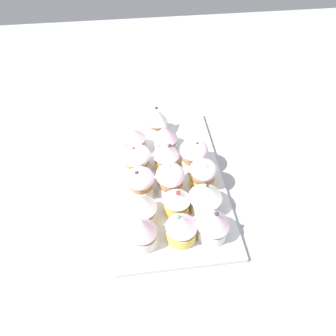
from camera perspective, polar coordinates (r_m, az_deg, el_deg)
ground_plane at (r=74.04cm, az=0.00°, el=-2.96°), size 180.00×180.00×3.00cm
baking_tray at (r=72.42cm, az=0.00°, el=-1.91°), size 43.81×24.58×1.20cm
cupcake_0 at (r=60.73cm, az=8.19°, el=-9.95°), size 6.35×6.35×7.56cm
cupcake_1 at (r=64.28cm, az=6.78°, el=-5.25°), size 6.82×6.82×7.07cm
cupcake_2 at (r=68.20cm, az=6.33°, el=-1.13°), size 5.89×5.89×6.99cm
cupcake_3 at (r=71.65cm, az=4.67°, el=2.40°), size 6.48×6.48×7.59cm
cupcake_4 at (r=60.08cm, az=2.46°, el=-10.74°), size 5.99×5.99×7.09cm
cupcake_5 at (r=63.50cm, az=1.62°, el=-5.86°), size 5.62×5.62×7.12cm
cupcake_6 at (r=66.72cm, az=0.37°, el=-2.04°), size 6.07×6.07×7.41cm
cupcake_7 at (r=71.23cm, az=-0.12°, el=2.35°), size 6.01×6.01×7.61cm
cupcake_8 at (r=75.80cm, az=-0.44°, el=5.64°), size 5.89×5.89×7.50cm
cupcake_9 at (r=80.52cm, az=-1.91°, el=8.56°), size 5.26×5.26×7.68cm
cupcake_10 at (r=59.35cm, az=-4.71°, el=-11.35°), size 5.70×5.70×7.66cm
cupcake_11 at (r=62.42cm, az=-4.71°, el=-7.13°), size 5.92×5.92×7.37cm
cupcake_12 at (r=66.46cm, az=-4.99°, el=-2.67°), size 5.92×5.92×7.16cm
cupcake_13 at (r=71.22cm, az=-5.71°, el=1.49°), size 6.49×6.49×6.87cm
cupcake_14 at (r=75.89cm, az=-6.17°, el=5.15°), size 5.71×5.71×6.96cm
napkin at (r=94.23cm, az=-6.84°, el=11.33°), size 14.37×17.22×0.60cm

